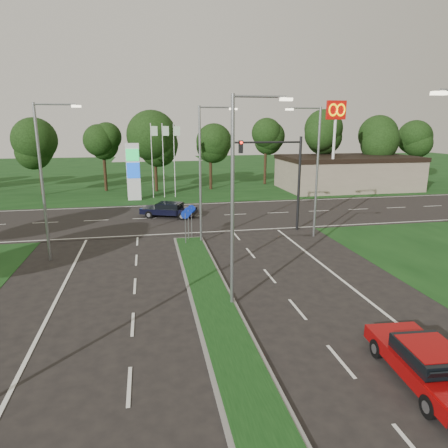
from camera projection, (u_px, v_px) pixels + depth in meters
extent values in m
plane|color=black|center=(248.00, 393.00, 11.93)|extent=(160.00, 160.00, 0.00)
cube|color=#113311|center=(163.00, 175.00, 64.32)|extent=(160.00, 50.00, 0.02)
cube|color=black|center=(180.00, 217.00, 34.79)|extent=(160.00, 12.00, 0.02)
cube|color=slate|center=(223.00, 327.00, 15.72)|extent=(2.00, 26.00, 0.12)
cube|color=gray|center=(347.00, 173.00, 49.83)|extent=(16.00, 9.00, 4.00)
cylinder|color=gray|center=(232.00, 206.00, 16.71)|extent=(0.16, 0.16, 9.00)
cylinder|color=gray|center=(260.00, 96.00, 15.86)|extent=(2.20, 0.10, 0.10)
cube|color=#FFF2CC|center=(286.00, 99.00, 16.08)|extent=(0.50, 0.22, 0.12)
cylinder|color=gray|center=(200.00, 177.00, 26.24)|extent=(0.16, 0.16, 9.00)
cylinder|color=gray|center=(216.00, 107.00, 25.38)|extent=(2.20, 0.10, 0.10)
cube|color=#FFF2CC|center=(233.00, 109.00, 25.61)|extent=(0.50, 0.22, 0.12)
cylinder|color=gray|center=(42.00, 185.00, 22.60)|extent=(0.16, 0.16, 9.00)
cylinder|color=gray|center=(55.00, 104.00, 21.75)|extent=(2.20, 0.10, 0.10)
cube|color=#FFF2CC|center=(76.00, 106.00, 21.97)|extent=(0.50, 0.22, 0.12)
cylinder|color=gray|center=(317.00, 174.00, 27.76)|extent=(0.16, 0.16, 9.00)
cylinder|color=gray|center=(305.00, 108.00, 26.50)|extent=(2.20, 0.10, 0.10)
cube|color=#FFF2CC|center=(289.00, 109.00, 26.32)|extent=(0.50, 0.22, 0.12)
cube|color=#FFF2CC|center=(439.00, 93.00, 12.98)|extent=(0.50, 0.22, 0.12)
cylinder|color=black|center=(299.00, 184.00, 29.81)|extent=(0.20, 0.20, 7.00)
cylinder|color=black|center=(268.00, 142.00, 28.60)|extent=(5.00, 0.14, 0.14)
cube|color=black|center=(241.00, 147.00, 28.30)|extent=(0.28, 0.28, 0.90)
sphere|color=#FF190C|center=(241.00, 143.00, 28.06)|extent=(0.20, 0.20, 0.20)
cylinder|color=gray|center=(186.00, 229.00, 26.37)|extent=(0.06, 0.06, 2.20)
cylinder|color=#0C26A5|center=(185.00, 215.00, 26.13)|extent=(0.56, 0.04, 0.56)
cylinder|color=gray|center=(188.00, 225.00, 27.38)|extent=(0.06, 0.06, 2.20)
cylinder|color=#0C26A5|center=(188.00, 211.00, 27.14)|extent=(0.56, 0.04, 0.56)
cylinder|color=gray|center=(192.00, 223.00, 28.10)|extent=(0.06, 0.06, 2.20)
cylinder|color=#0C26A5|center=(191.00, 209.00, 27.86)|extent=(0.56, 0.04, 0.56)
cube|color=silver|center=(133.00, 172.00, 41.90)|extent=(1.40, 0.30, 6.00)
cube|color=#0CA53F|center=(132.00, 155.00, 41.29)|extent=(1.30, 0.08, 1.20)
cube|color=#0C3FBF|center=(133.00, 170.00, 41.68)|extent=(1.30, 0.08, 1.60)
cylinder|color=silver|center=(152.00, 161.00, 42.98)|extent=(0.08, 0.08, 8.00)
cube|color=#B2D8B2|center=(154.00, 131.00, 42.28)|extent=(0.70, 0.02, 1.00)
cylinder|color=silver|center=(163.00, 161.00, 43.21)|extent=(0.08, 0.08, 8.00)
cube|color=#B2D8B2|center=(166.00, 131.00, 42.50)|extent=(0.70, 0.02, 1.00)
cylinder|color=silver|center=(174.00, 161.00, 43.43)|extent=(0.08, 0.08, 8.00)
cube|color=#B2D8B2|center=(177.00, 131.00, 42.72)|extent=(0.70, 0.02, 1.00)
cylinder|color=silver|center=(333.00, 151.00, 44.56)|extent=(0.30, 0.30, 10.00)
cube|color=#BF0C07|center=(336.00, 110.00, 43.50)|extent=(2.20, 0.35, 2.00)
torus|color=#FFC600|center=(333.00, 110.00, 43.20)|extent=(1.06, 0.16, 1.06)
torus|color=#FFC600|center=(341.00, 110.00, 43.37)|extent=(1.06, 0.16, 1.06)
cylinder|color=black|center=(168.00, 172.00, 49.50)|extent=(0.36, 0.36, 4.40)
sphere|color=black|center=(167.00, 136.00, 48.47)|extent=(6.00, 6.00, 6.00)
sphere|color=black|center=(169.00, 128.00, 48.09)|extent=(4.80, 4.80, 4.80)
cube|color=#950809|center=(427.00, 365.00, 12.33)|extent=(2.23, 4.72, 0.47)
cube|color=black|center=(431.00, 354.00, 12.13)|extent=(1.75, 2.14, 0.44)
cube|color=#950809|center=(432.00, 348.00, 12.08)|extent=(1.63, 1.76, 0.04)
cylinder|color=black|center=(377.00, 349.00, 13.71)|extent=(0.26, 0.66, 0.65)
cylinder|color=black|center=(424.00, 346.00, 13.90)|extent=(0.26, 0.66, 0.65)
cylinder|color=black|center=(429.00, 407.00, 10.87)|extent=(0.26, 0.66, 0.65)
cube|color=black|center=(169.00, 211.00, 34.65)|extent=(5.00, 3.55, 0.47)
cube|color=black|center=(170.00, 206.00, 34.52)|extent=(2.50, 2.28, 0.44)
cube|color=black|center=(169.00, 203.00, 34.47)|extent=(2.12, 2.04, 0.04)
cylinder|color=black|center=(149.00, 215.00, 34.19)|extent=(0.68, 0.45, 0.65)
cylinder|color=black|center=(156.00, 211.00, 35.83)|extent=(0.68, 0.45, 0.65)
cylinder|color=black|center=(182.00, 216.00, 33.59)|extent=(0.68, 0.45, 0.65)
cylinder|color=black|center=(188.00, 212.00, 35.24)|extent=(0.68, 0.45, 0.65)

